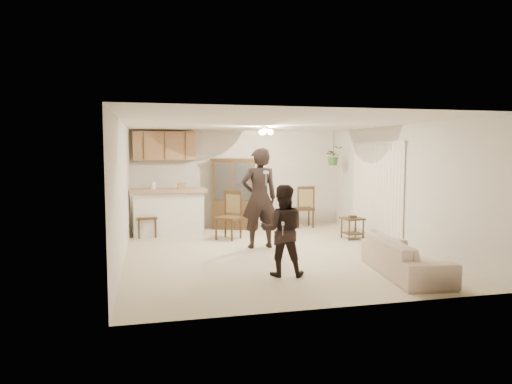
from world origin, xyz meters
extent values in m
plane|color=#C7B296|center=(0.00, 0.00, 0.00)|extent=(6.50, 6.50, 0.00)
cube|color=white|center=(0.00, 0.00, 2.50)|extent=(5.50, 6.50, 0.02)
cube|color=beige|center=(0.00, 3.25, 1.25)|extent=(5.50, 0.02, 2.50)
cube|color=beige|center=(0.00, -3.25, 1.25)|extent=(5.50, 0.02, 2.50)
cube|color=beige|center=(-2.75, 0.00, 1.25)|extent=(0.02, 6.50, 2.50)
cube|color=beige|center=(2.75, 0.00, 1.25)|extent=(0.02, 6.50, 2.50)
cube|color=white|center=(-1.85, 2.35, 0.50)|extent=(1.60, 0.55, 1.00)
cube|color=tan|center=(-1.85, 2.35, 1.05)|extent=(1.75, 0.70, 0.08)
cube|color=brown|center=(-1.90, 3.07, 2.10)|extent=(1.50, 0.34, 0.70)
imported|color=#225120|center=(2.30, 2.40, 1.85)|extent=(0.43, 0.37, 0.48)
cylinder|color=black|center=(2.30, 2.40, 2.17)|extent=(0.01, 0.01, 0.65)
imported|color=beige|center=(1.67, -2.07, 0.37)|extent=(0.97, 1.95, 0.73)
imported|color=black|center=(-0.11, 0.47, 0.90)|extent=(0.67, 0.45, 1.80)
imported|color=black|center=(-0.25, -1.65, 0.68)|extent=(0.77, 0.66, 1.35)
cube|color=#342113|center=(-0.21, 2.83, 0.35)|extent=(1.13, 0.73, 0.70)
cube|color=#342113|center=(-0.21, 2.83, 1.22)|extent=(1.11, 0.68, 1.05)
cube|color=silver|center=(-0.21, 2.83, 1.22)|extent=(0.86, 0.31, 0.92)
cube|color=#342113|center=(-0.21, 2.83, 1.76)|extent=(1.21, 0.78, 0.05)
cube|color=#342113|center=(2.14, 0.88, 0.46)|extent=(0.47, 0.47, 0.03)
cube|color=#342113|center=(2.14, 0.88, 0.13)|extent=(0.39, 0.39, 0.03)
cube|color=#342113|center=(2.14, 0.88, 0.51)|extent=(0.16, 0.12, 0.05)
cube|color=#342113|center=(-2.37, 2.19, 0.45)|extent=(0.50, 0.50, 0.05)
cube|color=olive|center=(-2.37, 2.19, 0.72)|extent=(0.33, 0.08, 0.39)
cube|color=#342113|center=(-2.37, 2.19, 0.97)|extent=(0.41, 0.09, 0.08)
cube|color=#342113|center=(-0.58, 1.48, 0.48)|extent=(0.68, 0.68, 0.05)
cube|color=olive|center=(-0.58, 1.48, 0.78)|extent=(0.30, 0.26, 0.42)
cube|color=#342113|center=(-0.58, 1.48, 1.05)|extent=(0.37, 0.32, 0.08)
cube|color=#342113|center=(1.61, 2.68, 0.48)|extent=(0.50, 0.50, 0.05)
cube|color=olive|center=(1.61, 2.68, 0.77)|extent=(0.35, 0.06, 0.41)
cube|color=#342113|center=(1.61, 2.68, 1.03)|extent=(0.44, 0.07, 0.08)
cube|color=silver|center=(-0.09, -0.01, 1.56)|extent=(0.06, 0.18, 0.05)
cube|color=silver|center=(-0.34, -1.98, 0.89)|extent=(0.07, 0.13, 0.04)
camera|label=1|loc=(-2.27, -8.48, 1.97)|focal=32.00mm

